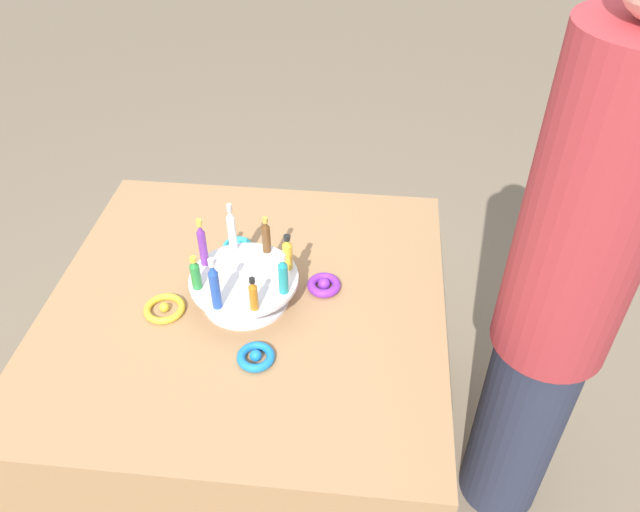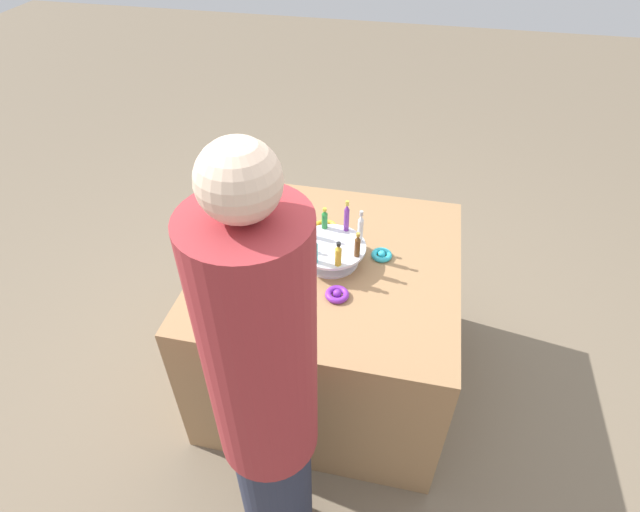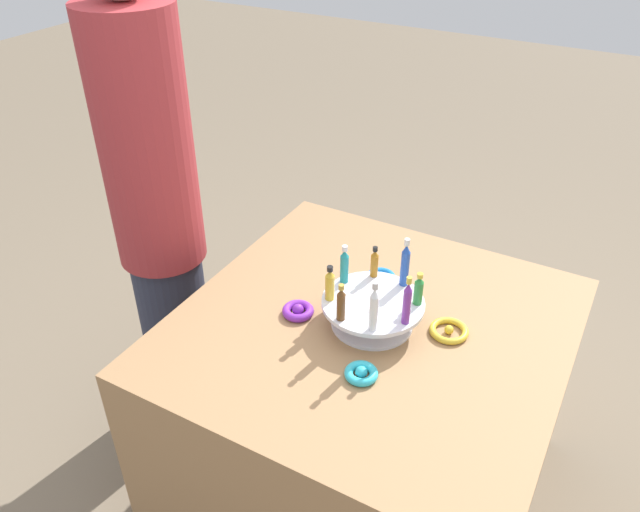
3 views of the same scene
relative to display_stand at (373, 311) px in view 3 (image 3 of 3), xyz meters
name	(u,v)px [view 3 (image 3 of 3)]	position (x,y,z in m)	size (l,w,h in m)	color
ground_plane	(362,489)	(0.00, 0.00, -0.77)	(12.00, 12.00, 0.00)	#756651
party_table	(366,415)	(0.00, 0.00, -0.41)	(1.03, 1.03, 0.73)	#9E754C
display_stand	(373,311)	(0.00, 0.00, 0.00)	(0.28, 0.28, 0.08)	silver
bottle_purple	(407,302)	(0.04, 0.11, 0.10)	(0.02, 0.02, 0.14)	#702D93
bottle_green	(419,290)	(-0.05, 0.11, 0.08)	(0.02, 0.02, 0.10)	#288438
bottle_blue	(405,264)	(-0.11, 0.04, 0.10)	(0.02, 0.02, 0.15)	#234CAD
bottle_amber	(374,263)	(-0.11, -0.05, 0.08)	(0.02, 0.02, 0.10)	#AD6B19
bottle_teal	(344,265)	(-0.04, -0.11, 0.09)	(0.02, 0.02, 0.12)	teal
bottle_gold	(330,284)	(0.05, -0.11, 0.08)	(0.03, 0.03, 0.10)	gold
bottle_brown	(341,304)	(0.11, -0.04, 0.08)	(0.02, 0.02, 0.11)	brown
bottle_clear	(374,308)	(0.11, 0.05, 0.10)	(0.02, 0.02, 0.15)	silver
ribbon_bow_purple	(298,311)	(0.06, -0.20, -0.03)	(0.09, 0.09, 0.03)	purple
ribbon_bow_teal	(361,373)	(0.20, 0.06, -0.03)	(0.08, 0.08, 0.03)	#2DB7CC
ribbon_bow_gold	(449,331)	(-0.06, 0.20, -0.04)	(0.11, 0.11, 0.03)	gold
ribbon_bow_blue	(381,277)	(-0.20, -0.06, -0.03)	(0.09, 0.09, 0.03)	blue
person_figure	(158,217)	(-0.03, -0.77, 0.06)	(0.28, 0.28, 1.65)	#282D42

